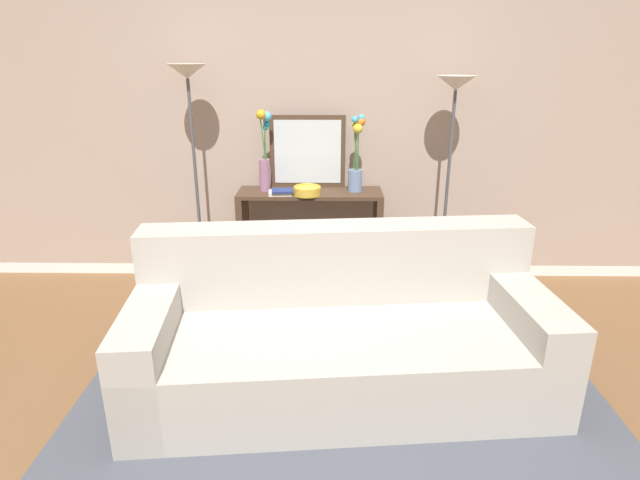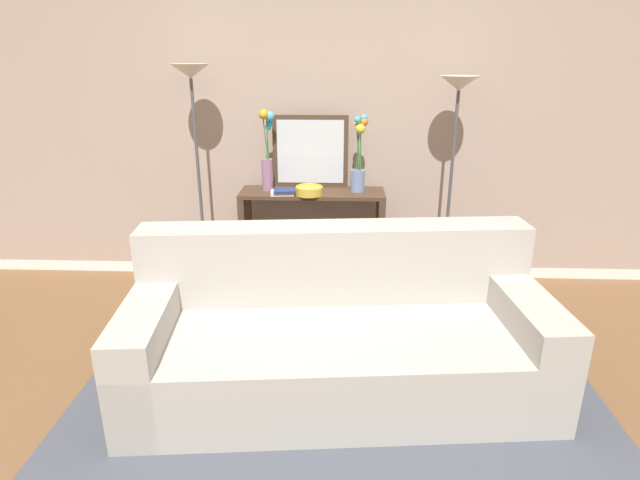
{
  "view_description": "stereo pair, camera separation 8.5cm",
  "coord_description": "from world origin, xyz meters",
  "px_view_note": "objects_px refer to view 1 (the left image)",
  "views": [
    {
      "loc": [
        0.12,
        -1.99,
        1.84
      ],
      "look_at": [
        0.07,
        1.25,
        0.67
      ],
      "focal_mm": 29.41,
      "sensor_mm": 36.0,
      "label": 1
    },
    {
      "loc": [
        0.2,
        -1.98,
        1.84
      ],
      "look_at": [
        0.07,
        1.25,
        0.67
      ],
      "focal_mm": 29.41,
      "sensor_mm": 36.0,
      "label": 2
    }
  ],
  "objects_px": {
    "wall_mirror": "(308,152)",
    "book_row_under_console": "(277,281)",
    "floor_lamp_right": "(452,127)",
    "book_stack": "(281,192)",
    "vase_short_flowers": "(356,160)",
    "floor_lamp_left": "(191,118)",
    "vase_tall_flowers": "(265,155)",
    "couch": "(341,337)",
    "console_table": "(310,224)",
    "fruit_bowl": "(307,190)"
  },
  "relations": [
    {
      "from": "vase_tall_flowers",
      "to": "book_row_under_console",
      "type": "height_order",
      "value": "vase_tall_flowers"
    },
    {
      "from": "floor_lamp_right",
      "to": "book_stack",
      "type": "height_order",
      "value": "floor_lamp_right"
    },
    {
      "from": "couch",
      "to": "fruit_bowl",
      "type": "distance_m",
      "value": 1.35
    },
    {
      "from": "wall_mirror",
      "to": "floor_lamp_left",
      "type": "bearing_deg",
      "value": -166.29
    },
    {
      "from": "floor_lamp_right",
      "to": "fruit_bowl",
      "type": "relative_size",
      "value": 8.09
    },
    {
      "from": "book_stack",
      "to": "floor_lamp_right",
      "type": "bearing_deg",
      "value": 1.96
    },
    {
      "from": "wall_mirror",
      "to": "book_row_under_console",
      "type": "relative_size",
      "value": 1.7
    },
    {
      "from": "floor_lamp_left",
      "to": "vase_tall_flowers",
      "type": "distance_m",
      "value": 0.59
    },
    {
      "from": "vase_short_flowers",
      "to": "book_stack",
      "type": "relative_size",
      "value": 3.02
    },
    {
      "from": "console_table",
      "to": "floor_lamp_right",
      "type": "relative_size",
      "value": 0.67
    },
    {
      "from": "console_table",
      "to": "floor_lamp_right",
      "type": "height_order",
      "value": "floor_lamp_right"
    },
    {
      "from": "wall_mirror",
      "to": "book_stack",
      "type": "distance_m",
      "value": 0.41
    },
    {
      "from": "vase_short_flowers",
      "to": "book_row_under_console",
      "type": "height_order",
      "value": "vase_short_flowers"
    },
    {
      "from": "couch",
      "to": "book_row_under_console",
      "type": "distance_m",
      "value": 1.43
    },
    {
      "from": "couch",
      "to": "floor_lamp_right",
      "type": "xyz_separation_m",
      "value": [
        0.83,
        1.26,
        1.01
      ]
    },
    {
      "from": "console_table",
      "to": "vase_short_flowers",
      "type": "distance_m",
      "value": 0.61
    },
    {
      "from": "wall_mirror",
      "to": "floor_lamp_right",
      "type": "bearing_deg",
      "value": -10.92
    },
    {
      "from": "floor_lamp_left",
      "to": "fruit_bowl",
      "type": "xyz_separation_m",
      "value": [
        0.84,
        -0.04,
        -0.53
      ]
    },
    {
      "from": "book_stack",
      "to": "book_row_under_console",
      "type": "height_order",
      "value": "book_stack"
    },
    {
      "from": "console_table",
      "to": "book_stack",
      "type": "relative_size",
      "value": 5.77
    },
    {
      "from": "vase_short_flowers",
      "to": "floor_lamp_left",
      "type": "bearing_deg",
      "value": -176.41
    },
    {
      "from": "vase_short_flowers",
      "to": "book_stack",
      "type": "height_order",
      "value": "vase_short_flowers"
    },
    {
      "from": "couch",
      "to": "vase_short_flowers",
      "type": "bearing_deg",
      "value": 84.11
    },
    {
      "from": "floor_lamp_left",
      "to": "fruit_bowl",
      "type": "height_order",
      "value": "floor_lamp_left"
    },
    {
      "from": "vase_short_flowers",
      "to": "floor_lamp_right",
      "type": "bearing_deg",
      "value": -6.31
    },
    {
      "from": "book_stack",
      "to": "book_row_under_console",
      "type": "xyz_separation_m",
      "value": [
        -0.06,
        0.11,
        -0.78
      ]
    },
    {
      "from": "vase_tall_flowers",
      "to": "book_stack",
      "type": "bearing_deg",
      "value": -43.64
    },
    {
      "from": "floor_lamp_right",
      "to": "book_row_under_console",
      "type": "relative_size",
      "value": 4.82
    },
    {
      "from": "fruit_bowl",
      "to": "couch",
      "type": "bearing_deg",
      "value": -79.21
    },
    {
      "from": "console_table",
      "to": "floor_lamp_left",
      "type": "distance_m",
      "value": 1.19
    },
    {
      "from": "wall_mirror",
      "to": "console_table",
      "type": "bearing_deg",
      "value": -81.69
    },
    {
      "from": "floor_lamp_right",
      "to": "fruit_bowl",
      "type": "height_order",
      "value": "floor_lamp_right"
    },
    {
      "from": "console_table",
      "to": "vase_short_flowers",
      "type": "bearing_deg",
      "value": 2.21
    },
    {
      "from": "vase_short_flowers",
      "to": "wall_mirror",
      "type": "bearing_deg",
      "value": 160.99
    },
    {
      "from": "book_row_under_console",
      "to": "wall_mirror",
      "type": "bearing_deg",
      "value": 28.99
    },
    {
      "from": "floor_lamp_left",
      "to": "book_stack",
      "type": "bearing_deg",
      "value": -3.8
    },
    {
      "from": "floor_lamp_left",
      "to": "vase_short_flowers",
      "type": "distance_m",
      "value": 1.26
    },
    {
      "from": "floor_lamp_right",
      "to": "vase_tall_flowers",
      "type": "xyz_separation_m",
      "value": [
        -1.38,
        0.08,
        -0.22
      ]
    },
    {
      "from": "floor_lamp_left",
      "to": "vase_tall_flowers",
      "type": "relative_size",
      "value": 2.83
    },
    {
      "from": "floor_lamp_left",
      "to": "fruit_bowl",
      "type": "bearing_deg",
      "value": -2.85
    },
    {
      "from": "floor_lamp_right",
      "to": "wall_mirror",
      "type": "bearing_deg",
      "value": 169.08
    },
    {
      "from": "floor_lamp_right",
      "to": "book_row_under_console",
      "type": "bearing_deg",
      "value": 177.29
    },
    {
      "from": "couch",
      "to": "console_table",
      "type": "relative_size",
      "value": 2.12
    },
    {
      "from": "console_table",
      "to": "book_row_under_console",
      "type": "height_order",
      "value": "console_table"
    },
    {
      "from": "console_table",
      "to": "wall_mirror",
      "type": "xyz_separation_m",
      "value": [
        -0.02,
        0.14,
        0.54
      ]
    },
    {
      "from": "vase_tall_flowers",
      "to": "couch",
      "type": "bearing_deg",
      "value": -67.34
    },
    {
      "from": "wall_mirror",
      "to": "book_row_under_console",
      "type": "bearing_deg",
      "value": -151.01
    },
    {
      "from": "wall_mirror",
      "to": "book_stack",
      "type": "height_order",
      "value": "wall_mirror"
    },
    {
      "from": "vase_tall_flowers",
      "to": "floor_lamp_left",
      "type": "bearing_deg",
      "value": -171.24
    },
    {
      "from": "floor_lamp_right",
      "to": "fruit_bowl",
      "type": "bearing_deg",
      "value": -177.73
    }
  ]
}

